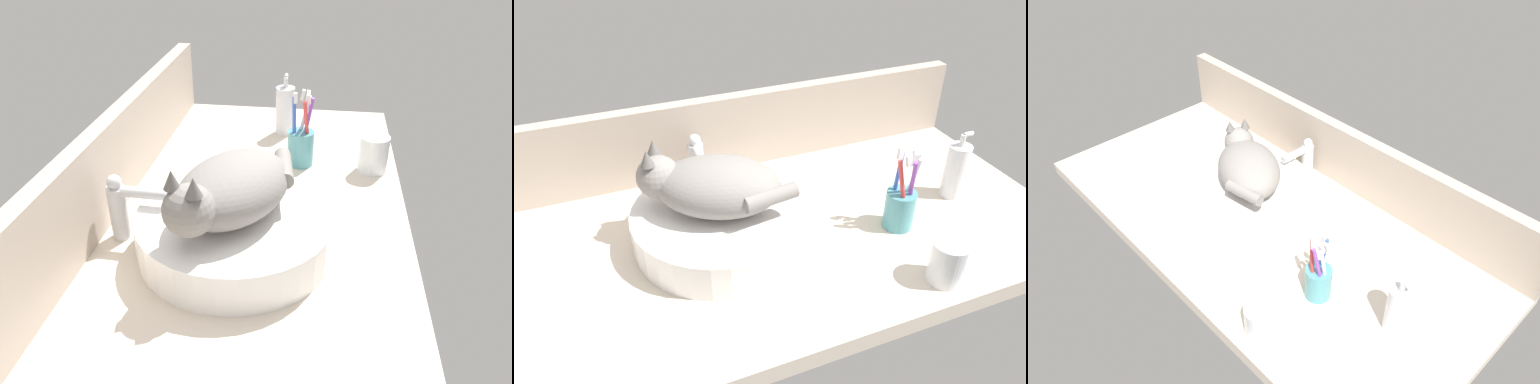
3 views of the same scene
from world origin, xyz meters
TOP-DOWN VIEW (x-y plane):
  - ground_plane at (0.00, 0.00)cm, footprint 135.34×63.81cm
  - backsplash_panel at (0.00, 30.10)cm, footprint 135.34×3.60cm
  - sink_basin at (-6.97, 1.90)cm, footprint 36.36×36.36cm
  - cat at (-8.23, 2.44)cm, footprint 30.01×26.36cm
  - faucet at (-5.99, 23.44)cm, footprint 3.60×11.84cm
  - soap_dispenser at (48.68, -2.61)cm, footprint 5.21×5.21cm
  - toothbrush_cup at (29.97, -8.14)cm, footprint 6.49×6.49cm
  - water_glass at (28.79, -25.69)cm, footprint 7.06×7.06cm

SIDE VIEW (x-z plane):
  - ground_plane at x=0.00cm, z-range -4.00..0.00cm
  - water_glass at x=28.79cm, z-range -0.60..8.33cm
  - sink_basin at x=-6.97cm, z-range 0.00..7.87cm
  - toothbrush_cup at x=29.97cm, z-range -4.15..14.57cm
  - soap_dispenser at x=48.68cm, z-range -1.50..15.01cm
  - faucet at x=-5.99cm, z-range 0.50..14.10cm
  - backsplash_panel at x=0.00cm, z-range 0.00..19.36cm
  - cat at x=-8.23cm, z-range 6.62..20.62cm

